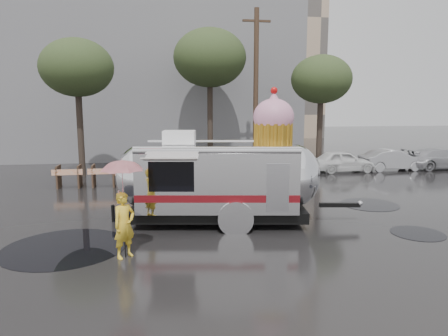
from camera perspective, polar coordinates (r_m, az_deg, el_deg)
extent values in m
plane|color=black|center=(9.73, 10.31, -13.02)|extent=(120.00, 120.00, 0.00)
cylinder|color=black|center=(11.23, -21.78, -10.49)|extent=(3.14, 3.14, 0.01)
cylinder|color=black|center=(15.78, 20.07, -4.90)|extent=(2.09, 2.09, 0.01)
cylinder|color=black|center=(12.81, 25.92, -8.39)|extent=(1.49, 1.49, 0.01)
cube|color=slate|center=(32.62, -11.42, 13.71)|extent=(22.00, 12.00, 13.00)
cylinder|color=#473323|center=(23.20, 4.57, 10.99)|extent=(0.28, 0.28, 9.00)
cube|color=#473323|center=(23.65, 4.68, 20.22)|extent=(1.60, 0.12, 0.12)
cylinder|color=#382D26|center=(21.83, -19.91, 6.50)|extent=(0.32, 0.32, 5.85)
ellipsoid|color=#293A1B|center=(21.90, -20.27, 13.31)|extent=(3.64, 3.64, 2.86)
cylinder|color=#382D26|center=(23.69, -2.00, 8.24)|extent=(0.32, 0.32, 6.75)
ellipsoid|color=#293A1B|center=(23.85, -2.04, 15.46)|extent=(4.20, 4.20, 3.30)
cylinder|color=#382D26|center=(23.37, 13.52, 6.34)|extent=(0.32, 0.32, 5.40)
ellipsoid|color=#293A1B|center=(23.40, 13.74, 12.22)|extent=(3.36, 3.36, 2.64)
cube|color=#473323|center=(19.23, -22.56, -1.16)|extent=(0.08, 0.80, 1.00)
cube|color=#473323|center=(19.05, -19.92, -1.10)|extent=(0.08, 0.80, 1.00)
cube|color=#E5590C|center=(18.73, -21.51, -0.57)|extent=(1.30, 0.04, 0.25)
cube|color=#473323|center=(18.95, -18.13, -1.06)|extent=(0.08, 0.80, 1.00)
cube|color=#473323|center=(18.83, -15.42, -1.00)|extent=(0.08, 0.80, 1.00)
cube|color=#E5590C|center=(18.47, -16.96, -0.46)|extent=(1.30, 0.04, 0.25)
cube|color=#473323|center=(18.78, -13.60, -0.95)|extent=(0.08, 0.80, 1.00)
cube|color=#473323|center=(18.74, -10.86, -0.88)|extent=(0.08, 0.80, 1.00)
cube|color=#E5590C|center=(18.34, -12.31, -0.35)|extent=(1.30, 0.04, 0.25)
imported|color=silver|center=(23.04, 16.61, 1.19)|extent=(4.00, 1.80, 1.40)
imported|color=#B2B2B7|center=(24.51, 22.91, 1.30)|extent=(4.00, 1.80, 1.40)
imported|color=#B2B2B7|center=(26.25, 28.45, 1.43)|extent=(4.20, 1.80, 1.44)
cube|color=silver|center=(12.38, -0.91, -1.00)|extent=(5.03, 3.20, 1.92)
ellipsoid|color=silver|center=(12.56, 9.84, -0.98)|extent=(1.98, 2.68, 1.92)
ellipsoid|color=silver|center=(12.63, -11.60, -0.98)|extent=(1.98, 2.68, 1.92)
cube|color=black|center=(12.61, -0.90, -6.01)|extent=(5.61, 2.99, 0.32)
cylinder|color=black|center=(11.56, 1.68, -7.39)|extent=(0.77, 0.36, 0.75)
cylinder|color=black|center=(13.68, 1.41, -4.84)|extent=(0.77, 0.36, 0.75)
cylinder|color=silver|center=(11.40, 1.70, -7.34)|extent=(1.03, 0.28, 1.02)
cube|color=black|center=(13.09, 16.19, -5.09)|extent=(1.28, 0.34, 0.13)
sphere|color=silver|center=(13.27, 18.86, -4.80)|extent=(0.20, 0.20, 0.17)
cylinder|color=black|center=(13.11, -15.57, -6.24)|extent=(0.12, 0.12, 0.53)
cube|color=#600C12|center=(11.28, -1.00, -4.45)|extent=(4.62, 0.81, 0.21)
cube|color=#600C12|center=(13.66, -0.83, -2.11)|extent=(4.62, 0.81, 0.21)
cube|color=black|center=(11.23, -7.55, -1.25)|extent=(1.26, 0.24, 0.85)
cube|color=#BBB3AD|center=(10.90, -7.78, 1.27)|extent=(1.56, 0.77, 0.15)
cube|color=silver|center=(11.29, 7.68, -2.85)|extent=(0.63, 0.14, 1.38)
cube|color=white|center=(12.31, -6.40, 4.39)|extent=(1.06, 0.84, 0.40)
cylinder|color=#C08825|center=(12.32, 7.05, 4.88)|extent=(1.28, 1.28, 0.64)
ellipsoid|color=pink|center=(12.29, 7.10, 7.26)|extent=(1.42, 1.42, 1.11)
cone|color=pink|center=(12.29, 7.15, 9.84)|extent=(0.61, 0.61, 0.43)
sphere|color=red|center=(12.30, 7.17, 10.93)|extent=(0.25, 0.25, 0.21)
imported|color=yellow|center=(9.88, -14.06, -7.91)|extent=(0.69, 0.67, 1.60)
imported|color=pink|center=(9.62, -14.32, -1.18)|extent=(1.24, 1.24, 0.85)
cylinder|color=black|center=(9.88, -14.06, -7.76)|extent=(0.02, 0.02, 1.65)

